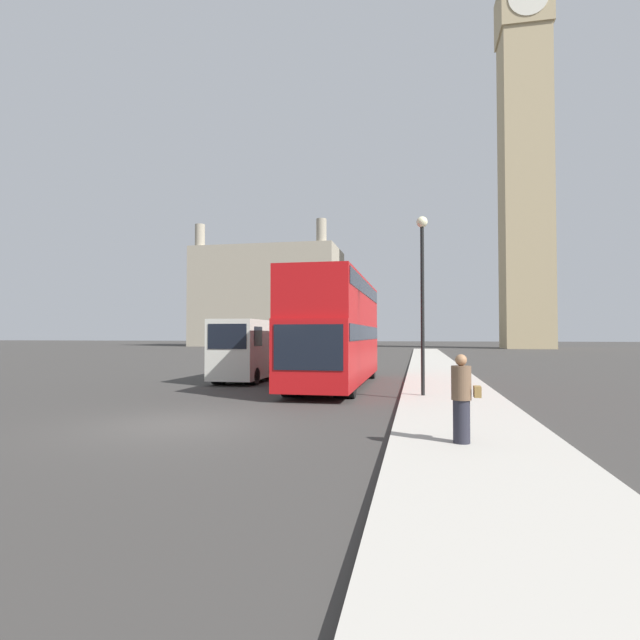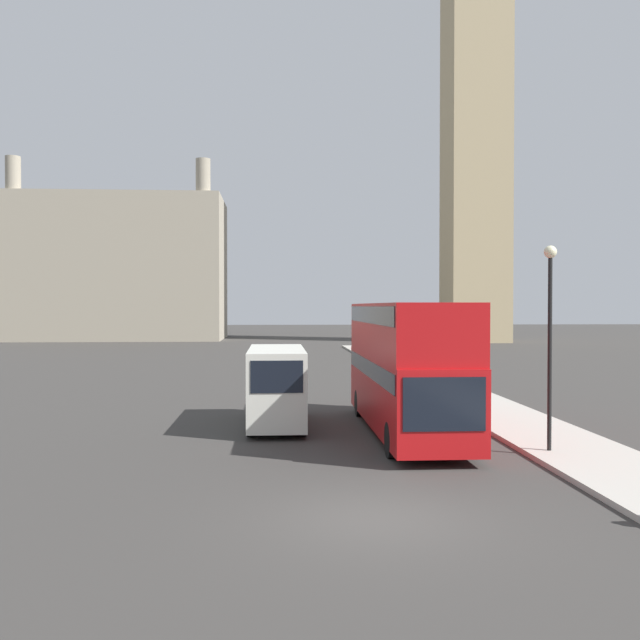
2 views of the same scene
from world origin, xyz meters
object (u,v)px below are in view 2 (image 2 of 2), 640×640
at_px(clock_tower, 476,61).
at_px(white_van, 277,385).
at_px(red_double_decker_bus, 405,361).
at_px(street_lamp, 550,316).

bearing_deg(clock_tower, white_van, -112.08).
height_order(red_double_decker_bus, street_lamp, street_lamp).
bearing_deg(white_van, clock_tower, 67.92).
relative_size(red_double_decker_bus, street_lamp, 1.88).
height_order(clock_tower, white_van, clock_tower).
distance_m(white_van, street_lamp, 9.67).
xyz_separation_m(white_van, street_lamp, (7.67, -5.34, 2.48)).
distance_m(clock_tower, street_lamp, 72.33).
xyz_separation_m(clock_tower, street_lamp, (-16.16, -64.09, -29.38)).
height_order(clock_tower, street_lamp, clock_tower).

